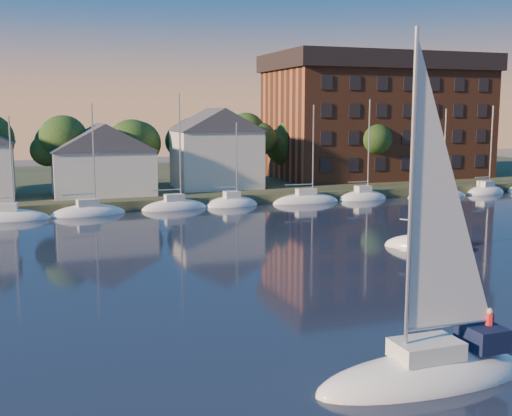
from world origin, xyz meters
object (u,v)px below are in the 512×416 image
clubhouse_east (216,147)px  drifting_sailboat_right (426,248)px  hero_sailboat (429,366)px  clubhouse_centre (102,158)px  condo_block (377,116)px

clubhouse_east → drifting_sailboat_right: bearing=-80.2°
hero_sailboat → drifting_sailboat_right: 24.90m
clubhouse_centre → hero_sailboat: (6.17, -54.41, -4.53)m
clubhouse_east → condo_block: condo_block is taller
hero_sailboat → clubhouse_east: bearing=-97.7°
clubhouse_east → drifting_sailboat_right: clubhouse_east is taller
hero_sailboat → drifting_sailboat_right: (13.98, 20.60, -0.50)m
condo_block → hero_sailboat: 71.53m
clubhouse_centre → condo_block: (40.00, 7.95, 4.66)m
condo_block → drifting_sailboat_right: size_ratio=2.99×
condo_block → clubhouse_centre: bearing=-168.8°
clubhouse_east → condo_block: (26.00, 5.95, 3.79)m
hero_sailboat → drifting_sailboat_right: size_ratio=1.39×
condo_block → drifting_sailboat_right: bearing=-115.4°
clubhouse_centre → condo_block: bearing=11.2°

